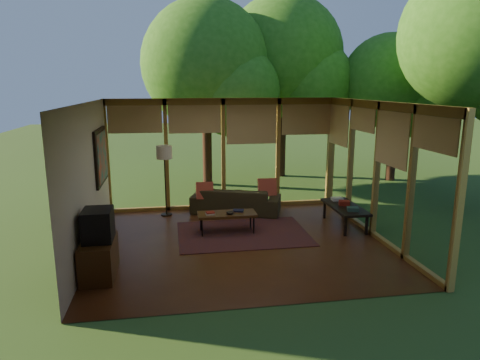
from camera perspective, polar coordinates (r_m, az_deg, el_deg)
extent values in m
plane|color=#572D17|center=(8.43, 0.01, -8.32)|extent=(5.50, 5.50, 0.00)
plane|color=silver|center=(7.88, 0.01, 10.35)|extent=(5.50, 5.50, 0.00)
cube|color=beige|center=(8.08, -19.62, 0.00)|extent=(0.04, 5.00, 2.70)
cube|color=beige|center=(5.67, 4.15, -4.43)|extent=(5.50, 0.04, 2.70)
cube|color=olive|center=(10.48, -2.22, 3.47)|extent=(5.50, 0.12, 2.70)
cube|color=olive|center=(8.91, 17.75, 1.26)|extent=(0.12, 5.00, 2.70)
plane|color=#304F1D|center=(18.55, 20.83, 2.38)|extent=(40.00, 40.00, 0.00)
cylinder|color=#3D2016|center=(13.03, -4.51, 9.51)|extent=(0.28, 0.28, 4.64)
sphere|color=#245B14|center=(13.03, -4.61, 15.17)|extent=(3.76, 3.76, 3.76)
cylinder|color=#3D2016|center=(14.36, 5.58, 10.50)|extent=(0.28, 0.28, 5.01)
sphere|color=#245B14|center=(14.38, 5.71, 16.05)|extent=(3.88, 3.88, 3.88)
cylinder|color=#3D2016|center=(11.55, 28.31, 9.35)|extent=(0.28, 0.28, 5.31)
sphere|color=#245B14|center=(11.60, 29.09, 16.60)|extent=(3.48, 3.48, 3.48)
cylinder|color=#3D2016|center=(14.30, 18.96, 7.79)|extent=(0.28, 0.28, 3.96)
sphere|color=#245B14|center=(14.27, 19.28, 12.19)|extent=(2.96, 2.96, 2.96)
cube|color=maroon|center=(8.89, 0.41, -7.14)|extent=(2.65, 1.88, 0.01)
imported|color=#342E1A|center=(10.25, -0.54, -2.71)|extent=(2.24, 1.47, 0.61)
cube|color=maroon|center=(10.05, -4.73, -1.45)|extent=(0.40, 0.21, 0.42)
cube|color=maroon|center=(10.27, 3.64, -1.03)|extent=(0.43, 0.23, 0.45)
cube|color=beige|center=(8.74, -3.99, -4.53)|extent=(0.19, 0.15, 0.03)
cube|color=maroon|center=(8.74, -3.99, -4.34)|extent=(0.18, 0.15, 0.03)
cube|color=black|center=(8.94, -0.23, -4.10)|extent=(0.25, 0.22, 0.03)
ellipsoid|color=black|center=(8.73, -1.34, -4.37)|extent=(0.16, 0.16, 0.07)
cube|color=#4D2E15|center=(7.31, -18.27, -9.80)|extent=(0.50, 1.00, 0.60)
cube|color=black|center=(7.12, -18.42, -5.70)|extent=(0.45, 0.55, 0.50)
cube|color=#2E5146|center=(9.15, 14.81, -3.78)|extent=(0.26, 0.22, 0.08)
cube|color=maroon|center=(9.54, 13.72, -2.99)|extent=(0.25, 0.21, 0.10)
cube|color=beige|center=(9.90, 12.82, -2.48)|extent=(0.25, 0.19, 0.07)
cylinder|color=black|center=(10.27, -9.77, -4.55)|extent=(0.26, 0.26, 0.03)
cylinder|color=black|center=(10.07, -9.93, -0.33)|extent=(0.03, 0.03, 1.52)
cylinder|color=beige|center=(9.94, -10.08, 3.66)|extent=(0.36, 0.36, 0.30)
cube|color=#4D2E15|center=(8.84, -1.75, -4.58)|extent=(1.20, 0.50, 0.05)
cylinder|color=black|center=(8.68, -5.07, -6.41)|extent=(0.03, 0.03, 0.38)
cylinder|color=black|center=(8.82, 1.85, -6.07)|extent=(0.03, 0.03, 0.38)
cylinder|color=black|center=(9.02, -5.25, -5.68)|extent=(0.03, 0.03, 0.38)
cylinder|color=black|center=(9.15, 1.41, -5.36)|extent=(0.03, 0.03, 0.38)
cube|color=black|center=(9.52, 13.81, -3.50)|extent=(0.60, 1.40, 0.05)
cube|color=black|center=(8.97, 13.87, -6.03)|extent=(0.05, 0.05, 0.40)
cube|color=black|center=(9.16, 16.54, -5.81)|extent=(0.05, 0.05, 0.40)
cube|color=black|center=(10.03, 11.20, -3.92)|extent=(0.05, 0.05, 0.40)
cube|color=black|center=(10.20, 13.63, -3.76)|extent=(0.05, 0.05, 0.40)
cube|color=black|center=(9.39, -18.07, 3.03)|extent=(0.05, 1.35, 1.15)
cube|color=#1B797D|center=(9.39, -17.89, 3.04)|extent=(0.02, 1.20, 1.00)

